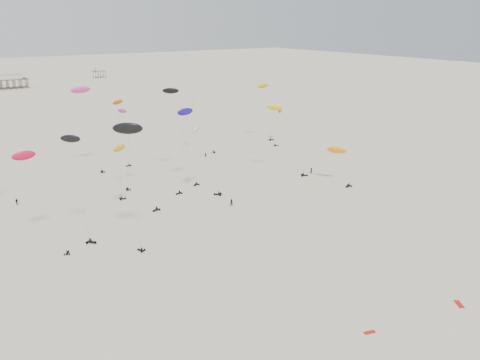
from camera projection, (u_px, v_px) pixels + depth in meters
ground_plane at (96, 126)px, 202.90m from camera, size 900.00×900.00×0.00m
pavilion_main at (11, 82)px, 314.09m from camera, size 21.00×13.00×9.80m
pavilion_small at (99, 73)px, 374.83m from camera, size 9.00×7.00×8.00m
rig_0 at (77, 172)px, 94.76m from camera, size 4.30×9.35×21.92m
rig_1 at (129, 144)px, 125.38m from camera, size 5.34×6.10×17.04m
rig_2 at (124, 127)px, 152.79m from camera, size 6.71×16.49×19.99m
rig_3 at (201, 122)px, 159.82m from camera, size 7.05×8.93×17.86m
rig_4 at (279, 114)px, 173.12m from camera, size 8.46×8.28×13.67m
rig_6 at (282, 123)px, 135.67m from camera, size 8.48×11.82×21.26m
rig_7 at (119, 139)px, 116.35m from camera, size 4.43×4.37×25.28m
rig_8 at (129, 138)px, 89.39m from camera, size 6.13×8.03×25.39m
rig_9 at (175, 107)px, 131.65m from camera, size 5.07×15.99×26.79m
rig_10 at (184, 123)px, 125.70m from camera, size 10.08×9.33×21.90m
rig_11 at (130, 166)px, 109.61m from camera, size 9.42×7.95×16.72m
rig_12 at (338, 155)px, 130.13m from camera, size 5.02×9.51×10.78m
rig_13 at (265, 97)px, 174.72m from camera, size 5.40×5.40×21.67m
rig_14 at (82, 98)px, 138.59m from camera, size 5.94×9.98×25.46m
rig_15 at (30, 169)px, 92.07m from camera, size 6.85×12.51×20.38m
rig_16 at (200, 142)px, 119.80m from camera, size 7.22×8.84×18.46m
spectator_0 at (231, 206)px, 115.63m from camera, size 0.97×0.95×2.22m
spectator_1 at (311, 174)px, 139.92m from camera, size 1.06×0.62×2.16m
spectator_2 at (17, 205)px, 116.20m from camera, size 1.18×0.64×1.99m
spectator_3 at (206, 157)px, 156.63m from camera, size 0.76×0.57×1.96m
grounded_kite_a at (459, 304)px, 75.48m from camera, size 1.93×2.34×0.08m
grounded_kite_b at (370, 332)px, 68.65m from camera, size 1.92×1.16×0.07m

